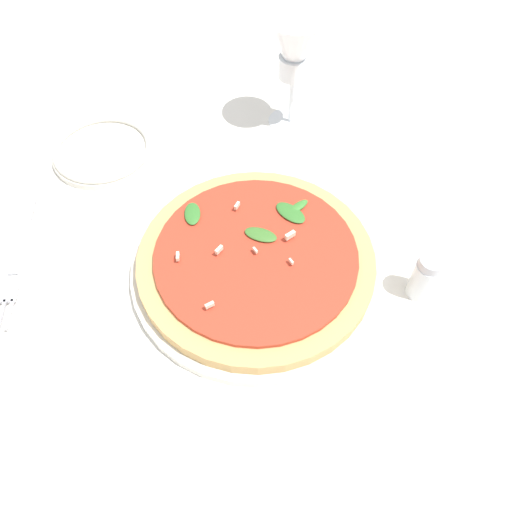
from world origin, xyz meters
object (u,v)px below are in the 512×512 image
object	(u,v)px
pizza_arugula_main	(256,262)
fork	(17,256)
shaker_pepper	(425,277)
side_plate_white	(103,151)
wine_glass	(294,54)

from	to	relation	value
pizza_arugula_main	fork	xyz separation A→B (m)	(0.04, -0.31, -0.01)
fork	shaker_pepper	xyz separation A→B (m)	(-0.04, 0.51, 0.03)
side_plate_white	pizza_arugula_main	bearing A→B (deg)	57.82
pizza_arugula_main	wine_glass	size ratio (longest dim) A/B	1.84
pizza_arugula_main	side_plate_white	bearing A→B (deg)	-122.18
pizza_arugula_main	side_plate_white	world-z (taller)	pizza_arugula_main
pizza_arugula_main	fork	world-z (taller)	pizza_arugula_main
wine_glass	shaker_pepper	bearing A→B (deg)	34.28
pizza_arugula_main	wine_glass	world-z (taller)	wine_glass
side_plate_white	shaker_pepper	size ratio (longest dim) A/B	2.25
pizza_arugula_main	shaker_pepper	world-z (taller)	shaker_pepper
side_plate_white	fork	bearing A→B (deg)	-10.32
fork	side_plate_white	size ratio (longest dim) A/B	1.39
fork	side_plate_white	xyz separation A→B (m)	(-0.21, 0.04, 0.00)
fork	shaker_pepper	world-z (taller)	shaker_pepper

